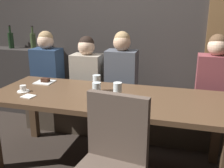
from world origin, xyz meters
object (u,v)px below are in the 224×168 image
at_px(chair_near_side, 111,158).
at_px(diner_near_end, 214,75).
at_px(wine_bottle_pale_label, 33,41).
at_px(wine_glass_center_back, 97,88).
at_px(wine_glass_center_front, 118,88).
at_px(wine_glass_end_left, 97,80).
at_px(dessert_plate, 45,81).
at_px(banquette_bench, 124,117).
at_px(diner_far_end, 122,68).
at_px(dining_table, 107,104).
at_px(espresso_cup, 23,89).
at_px(diner_redhead, 47,64).
at_px(diner_bearded, 87,69).
at_px(wine_bottle_dark_red, 11,40).

relative_size(chair_near_side, diner_near_end, 1.20).
height_order(wine_bottle_pale_label, wine_glass_center_back, wine_bottle_pale_label).
relative_size(wine_glass_center_back, wine_glass_center_front, 1.00).
distance_m(wine_glass_end_left, dessert_plate, 0.66).
height_order(banquette_bench, diner_far_end, diner_far_end).
xyz_separation_m(diner_near_end, dessert_plate, (-1.76, -0.45, -0.08)).
bearing_deg(wine_glass_center_back, wine_glass_end_left, 108.76).
xyz_separation_m(wine_bottle_pale_label, wine_glass_end_left, (1.26, -0.95, -0.22)).
height_order(banquette_bench, wine_glass_center_back, wine_glass_center_back).
relative_size(dining_table, wine_bottle_pale_label, 6.75).
distance_m(banquette_bench, wine_bottle_pale_label, 1.66).
xyz_separation_m(diner_far_end, dessert_plate, (-0.74, -0.48, -0.08)).
bearing_deg(espresso_cup, wine_glass_center_front, 0.59).
height_order(banquette_bench, diner_redhead, diner_redhead).
relative_size(dining_table, espresso_cup, 18.33).
distance_m(diner_near_end, wine_glass_center_front, 1.16).
bearing_deg(diner_bearded, diner_near_end, -0.28).
xyz_separation_m(diner_redhead, wine_bottle_dark_red, (-0.75, 0.35, 0.24)).
height_order(chair_near_side, diner_far_end, diner_far_end).
distance_m(wine_bottle_dark_red, espresso_cup, 1.52).
distance_m(diner_far_end, wine_glass_center_back, 0.86).
height_order(diner_bearded, wine_bottle_dark_red, wine_bottle_dark_red).
bearing_deg(wine_glass_center_back, diner_redhead, 138.29).
height_order(wine_bottle_dark_red, wine_glass_center_front, wine_bottle_dark_red).
relative_size(diner_bearded, diner_far_end, 0.92).
distance_m(espresso_cup, dessert_plate, 0.34).
bearing_deg(diner_near_end, diner_bearded, 179.72).
distance_m(diner_bearded, diner_near_end, 1.45).
height_order(diner_far_end, dessert_plate, diner_far_end).
height_order(banquette_bench, chair_near_side, chair_near_side).
relative_size(dining_table, diner_far_end, 2.70).
xyz_separation_m(banquette_bench, chair_near_side, (0.24, -1.42, 0.33)).
distance_m(chair_near_side, diner_bearded, 1.59).
bearing_deg(wine_glass_center_front, wine_glass_end_left, 143.14).
xyz_separation_m(chair_near_side, diner_near_end, (0.74, 1.40, 0.28)).
height_order(dining_table, diner_far_end, diner_far_end).
distance_m(wine_bottle_dark_red, wine_glass_center_front, 2.22).
bearing_deg(dessert_plate, espresso_cup, -97.54).
bearing_deg(wine_glass_center_front, dessert_plate, 159.99).
distance_m(wine_glass_center_back, wine_glass_center_front, 0.18).
distance_m(banquette_bench, espresso_cup, 1.27).
bearing_deg(diner_far_end, diner_redhead, -179.62).
xyz_separation_m(diner_near_end, espresso_cup, (-1.80, -0.79, -0.07)).
bearing_deg(diner_near_end, wine_glass_center_front, -137.89).
height_order(wine_glass_center_back, dessert_plate, wine_glass_center_back).
bearing_deg(diner_far_end, wine_bottle_pale_label, 166.02).
bearing_deg(diner_near_end, diner_redhead, 179.31).
bearing_deg(wine_glass_center_back, banquette_bench, 86.65).
height_order(wine_bottle_dark_red, dessert_plate, wine_bottle_dark_red).
relative_size(dining_table, diner_redhead, 2.76).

